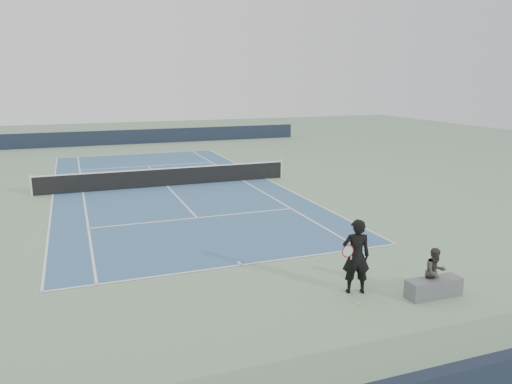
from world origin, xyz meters
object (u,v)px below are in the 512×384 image
object	(u,v)px
tennis_ball	(359,304)
tennis_player	(356,256)
tennis_net	(167,177)
spectator_bench	(434,279)

from	to	relation	value
tennis_ball	tennis_player	bearing A→B (deg)	66.91
tennis_net	spectator_bench	world-z (taller)	spectator_bench
tennis_ball	spectator_bench	distance (m)	2.11
tennis_net	tennis_ball	world-z (taller)	tennis_net
tennis_ball	spectator_bench	xyz separation A→B (m)	(2.06, -0.21, 0.43)
spectator_bench	tennis_ball	bearing A→B (deg)	174.29
tennis_player	tennis_net	bearing A→B (deg)	98.33
tennis_net	spectator_bench	xyz separation A→B (m)	(3.90, -15.63, -0.05)
tennis_net	tennis_player	world-z (taller)	tennis_player
tennis_player	spectator_bench	distance (m)	2.05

